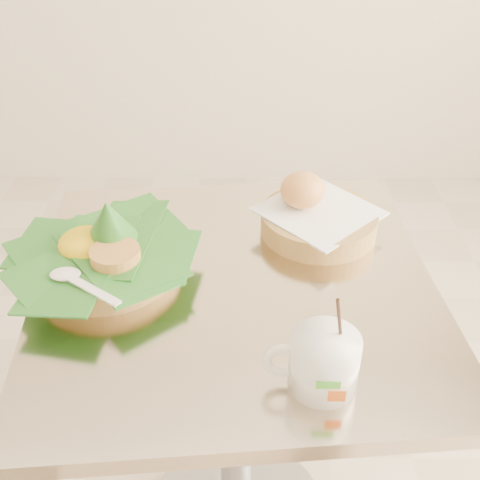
{
  "coord_description": "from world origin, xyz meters",
  "views": [
    {
      "loc": [
        0.22,
        -0.78,
        1.41
      ],
      "look_at": [
        0.21,
        0.08,
        0.82
      ],
      "focal_mm": 45.0,
      "sensor_mm": 36.0,
      "label": 1
    }
  ],
  "objects_px": {
    "rice_basket": "(104,250)",
    "coffee_mug": "(322,361)",
    "cafe_table": "(236,370)",
    "bread_basket": "(316,216)"
  },
  "relations": [
    {
      "from": "rice_basket",
      "to": "coffee_mug",
      "type": "relative_size",
      "value": 1.91
    },
    {
      "from": "cafe_table",
      "to": "coffee_mug",
      "type": "distance_m",
      "value": 0.38
    },
    {
      "from": "rice_basket",
      "to": "coffee_mug",
      "type": "distance_m",
      "value": 0.45
    },
    {
      "from": "rice_basket",
      "to": "bread_basket",
      "type": "xyz_separation_m",
      "value": [
        0.39,
        0.13,
        -0.01
      ]
    },
    {
      "from": "bread_basket",
      "to": "coffee_mug",
      "type": "distance_m",
      "value": 0.4
    },
    {
      "from": "cafe_table",
      "to": "rice_basket",
      "type": "distance_m",
      "value": 0.35
    },
    {
      "from": "coffee_mug",
      "to": "bread_basket",
      "type": "bearing_deg",
      "value": 85.63
    },
    {
      "from": "coffee_mug",
      "to": "cafe_table",
      "type": "bearing_deg",
      "value": 118.36
    },
    {
      "from": "coffee_mug",
      "to": "rice_basket",
      "type": "bearing_deg",
      "value": 143.33
    },
    {
      "from": "bread_basket",
      "to": "coffee_mug",
      "type": "height_order",
      "value": "coffee_mug"
    }
  ]
}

